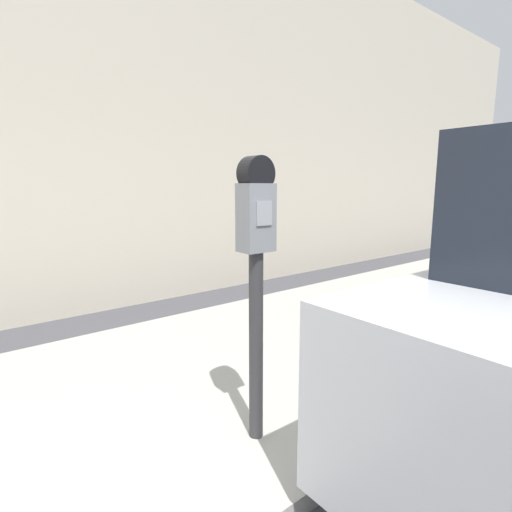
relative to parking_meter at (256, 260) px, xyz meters
name	(u,v)px	position (x,y,z in m)	size (l,w,h in m)	color
sidewalk	(113,409)	(-0.52, 0.90, -1.09)	(24.00, 2.80, 0.11)	#ADAAA3
building_facade	(11,78)	(-0.52, 3.45, 1.52)	(24.00, 0.30, 5.33)	beige
parking_meter	(256,260)	(0.00, 0.00, 0.00)	(0.18, 0.13, 1.59)	#2D2D30
fire_hydrant	(480,308)	(2.37, -0.25, -0.68)	(0.24, 0.24, 0.73)	red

